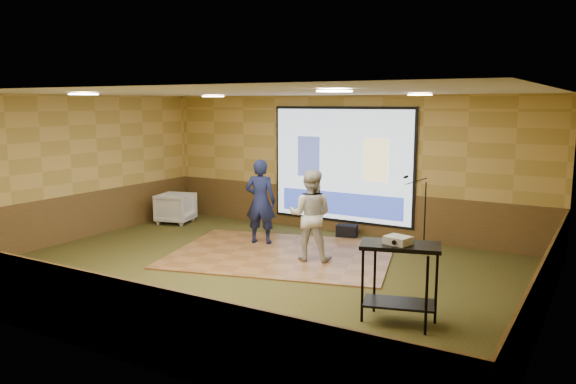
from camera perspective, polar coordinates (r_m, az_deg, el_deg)
The scene contains 19 objects.
ground at distance 9.61m, azimuth -3.50°, elevation -8.12°, with size 9.00×9.00×0.00m, color #273418.
room_shell at distance 9.22m, azimuth -3.62°, elevation 4.43°, with size 9.04×7.04×3.02m.
wainscot_back at distance 12.45m, azimuth 5.48°, elevation -1.93°, with size 9.00×0.04×0.95m, color #55371C.
wainscot_front at distance 7.01m, azimuth -19.97°, elevation -11.17°, with size 9.00×0.04×0.95m, color #55371C.
wainscot_left at distance 12.50m, azimuth -20.82°, elevation -2.44°, with size 0.04×7.00×0.95m, color #55371C.
wainscot_right at distance 7.99m, azimuth 24.56°, elevation -8.96°, with size 0.04×7.00×0.95m, color #55371C.
projector_screen at distance 12.26m, azimuth 5.46°, elevation 2.63°, with size 3.32×0.06×2.52m.
downlight_nw at distance 11.94m, azimuth -7.62°, elevation 9.61°, with size 0.32×0.32×0.02m, color beige.
downlight_ne at distance 9.86m, azimuth 13.26°, elevation 9.60°, with size 0.32×0.32×0.02m, color beige.
downlight_sw at distance 9.56m, azimuth -20.07°, elevation 9.33°, with size 0.32×0.32×0.02m, color beige.
downlight_se at distance 6.78m, azimuth 4.75°, elevation 10.18°, with size 0.32×0.32×0.02m, color beige.
dance_floor at distance 10.64m, azimuth -0.65°, elevation -6.32°, with size 4.04×3.08×0.03m, color olive.
player_left at distance 11.25m, azimuth -2.81°, elevation -0.96°, with size 0.62×0.41×1.70m, color #151D44.
player_right at distance 10.04m, azimuth 2.28°, elevation -2.36°, with size 0.80×0.62×1.64m, color beige.
av_table at distance 7.40m, azimuth 11.29°, elevation -7.42°, with size 1.00×0.53×1.06m.
projector at distance 7.29m, azimuth 11.11°, elevation -4.82°, with size 0.31×0.26×0.10m, color silver.
mic_stand at distance 11.18m, azimuth 13.42°, elevation -3.30°, with size 0.57×0.23×1.45m.
banquet_chair at distance 13.60m, azimuth -11.32°, elevation -1.62°, with size 0.77×0.79×0.72m, color gray.
duffel_bag at distance 12.06m, azimuth 6.01°, elevation -3.96°, with size 0.42×0.28×0.26m, color black.
Camera 1 is at (5.16, -7.60, 2.83)m, focal length 35.00 mm.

